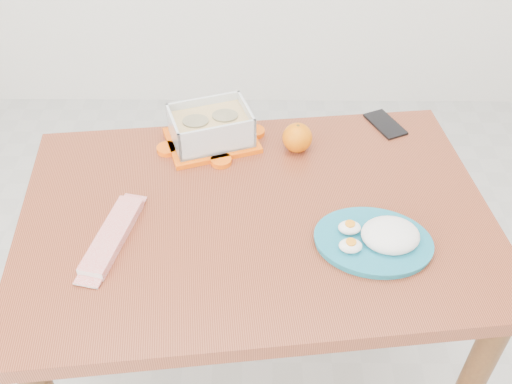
{
  "coord_description": "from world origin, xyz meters",
  "views": [
    {
      "loc": [
        -0.04,
        -0.81,
        1.66
      ],
      "look_at": [
        -0.05,
        0.13,
        0.81
      ],
      "focal_mm": 40.0,
      "sensor_mm": 36.0,
      "label": 1
    }
  ],
  "objects_px": {
    "orange_fruit": "(297,138)",
    "food_container": "(211,128)",
    "rice_plate": "(379,237)",
    "dining_table": "(256,245)",
    "smartphone": "(385,124)"
  },
  "relations": [
    {
      "from": "dining_table",
      "to": "food_container",
      "type": "height_order",
      "value": "food_container"
    },
    {
      "from": "orange_fruit",
      "to": "rice_plate",
      "type": "distance_m",
      "value": 0.37
    },
    {
      "from": "dining_table",
      "to": "smartphone",
      "type": "bearing_deg",
      "value": 37.62
    },
    {
      "from": "food_container",
      "to": "orange_fruit",
      "type": "xyz_separation_m",
      "value": [
        0.22,
        -0.03,
        -0.01
      ]
    },
    {
      "from": "rice_plate",
      "to": "orange_fruit",
      "type": "bearing_deg",
      "value": 125.11
    },
    {
      "from": "dining_table",
      "to": "food_container",
      "type": "xyz_separation_m",
      "value": [
        -0.12,
        0.26,
        0.16
      ]
    },
    {
      "from": "rice_plate",
      "to": "smartphone",
      "type": "distance_m",
      "value": 0.45
    },
    {
      "from": "dining_table",
      "to": "rice_plate",
      "type": "relative_size",
      "value": 4.0
    },
    {
      "from": "food_container",
      "to": "orange_fruit",
      "type": "distance_m",
      "value": 0.22
    },
    {
      "from": "food_container",
      "to": "rice_plate",
      "type": "relative_size",
      "value": 0.94
    },
    {
      "from": "rice_plate",
      "to": "dining_table",
      "type": "bearing_deg",
      "value": 168.48
    },
    {
      "from": "food_container",
      "to": "rice_plate",
      "type": "xyz_separation_m",
      "value": [
        0.38,
        -0.36,
        -0.03
      ]
    },
    {
      "from": "orange_fruit",
      "to": "food_container",
      "type": "bearing_deg",
      "value": 172.65
    },
    {
      "from": "smartphone",
      "to": "food_container",
      "type": "bearing_deg",
      "value": 164.87
    },
    {
      "from": "orange_fruit",
      "to": "rice_plate",
      "type": "bearing_deg",
      "value": -64.27
    }
  ]
}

